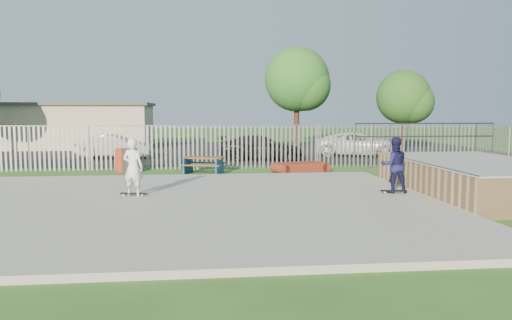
{
  "coord_description": "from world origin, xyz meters",
  "views": [
    {
      "loc": [
        0.83,
        -13.84,
        2.71
      ],
      "look_at": [
        2.53,
        2.0,
        1.1
      ],
      "focal_mm": 35.0,
      "sensor_mm": 36.0,
      "label": 1
    }
  ],
  "objects": [
    {
      "name": "car_silver",
      "position": [
        -4.02,
        14.34,
        0.68
      ],
      "size": [
        4.14,
        1.76,
        1.33
      ],
      "primitive_type": "imported",
      "rotation": [
        0.0,
        0.0,
        1.48
      ],
      "color": "#B1B0B5",
      "rests_on": "parking_lot"
    },
    {
      "name": "parking_lot",
      "position": [
        0.0,
        19.0,
        0.01
      ],
      "size": [
        40.0,
        18.0,
        0.02
      ],
      "primitive_type": "cube",
      "color": "black",
      "rests_on": "ground"
    },
    {
      "name": "picnic_table",
      "position": [
        0.87,
        7.4,
        0.36
      ],
      "size": [
        1.97,
        1.76,
        0.7
      ],
      "rotation": [
        0.0,
        0.0,
        -0.27
      ],
      "color": "brown",
      "rests_on": "ground"
    },
    {
      "name": "concrete_slab",
      "position": [
        0.0,
        0.0,
        0.07
      ],
      "size": [
        15.0,
        12.0,
        0.15
      ],
      "primitive_type": "cube",
      "color": "#999A94",
      "rests_on": "ground"
    },
    {
      "name": "tree_right",
      "position": [
        13.45,
        16.61,
        3.49
      ],
      "size": [
        3.37,
        3.37,
        5.2
      ],
      "color": "#3B2917",
      "rests_on": "ground"
    },
    {
      "name": "funbox",
      "position": [
        5.06,
        7.38,
        0.21
      ],
      "size": [
        2.3,
        1.7,
        0.41
      ],
      "rotation": [
        0.0,
        0.0,
        0.36
      ],
      "color": "maroon",
      "rests_on": "ground"
    },
    {
      "name": "tree_mid",
      "position": [
        7.76,
        22.56,
        4.91
      ],
      "size": [
        4.72,
        4.72,
        7.29
      ],
      "color": "#41281A",
      "rests_on": "ground"
    },
    {
      "name": "fence",
      "position": [
        1.0,
        4.59,
        1.0
      ],
      "size": [
        26.04,
        16.02,
        2.0
      ],
      "color": "gray",
      "rests_on": "ground"
    },
    {
      "name": "ground",
      "position": [
        0.0,
        0.0,
        0.0
      ],
      "size": [
        120.0,
        120.0,
        0.0
      ],
      "primitive_type": "plane",
      "color": "#315A1F",
      "rests_on": "ground"
    },
    {
      "name": "building",
      "position": [
        -8.0,
        23.0,
        1.61
      ],
      "size": [
        10.4,
        6.4,
        3.2
      ],
      "color": "beige",
      "rests_on": "ground"
    },
    {
      "name": "trash_bin_red",
      "position": [
        -2.68,
        8.37,
        0.51
      ],
      "size": [
        0.61,
        0.61,
        1.01
      ],
      "primitive_type": "cylinder",
      "color": "maroon",
      "rests_on": "ground"
    },
    {
      "name": "car_dark",
      "position": [
        3.97,
        12.73,
        0.68
      ],
      "size": [
        4.76,
        2.5,
        1.32
      ],
      "primitive_type": "imported",
      "rotation": [
        0.0,
        0.0,
        1.42
      ],
      "color": "black",
      "rests_on": "parking_lot"
    },
    {
      "name": "quarter_pipe",
      "position": [
        9.5,
        1.04,
        0.56
      ],
      "size": [
        5.5,
        7.05,
        2.19
      ],
      "color": "tan",
      "rests_on": "ground"
    },
    {
      "name": "skateboard_b",
      "position": [
        -1.24,
        1.2,
        0.19
      ],
      "size": [
        0.82,
        0.33,
        0.08
      ],
      "rotation": [
        0.0,
        0.0,
        -0.17
      ],
      "color": "black",
      "rests_on": "concrete_slab"
    },
    {
      "name": "skater_white",
      "position": [
        -1.24,
        1.2,
        1.01
      ],
      "size": [
        0.73,
        0.6,
        1.72
      ],
      "primitive_type": "imported",
      "rotation": [
        0.0,
        0.0,
        2.8
      ],
      "color": "white",
      "rests_on": "concrete_slab"
    },
    {
      "name": "trash_bin_grey",
      "position": [
        -2.29,
        7.96,
        0.52
      ],
      "size": [
        0.62,
        0.62,
        1.03
      ],
      "primitive_type": "cylinder",
      "color": "#29292B",
      "rests_on": "ground"
    },
    {
      "name": "skater_navy",
      "position": [
        6.7,
        0.86,
        1.01
      ],
      "size": [
        0.9,
        0.73,
        1.72
      ],
      "primitive_type": "imported",
      "rotation": [
        0.0,
        0.0,
        3.04
      ],
      "color": "#13153D",
      "rests_on": "concrete_slab"
    },
    {
      "name": "skateboard_a",
      "position": [
        6.7,
        0.86,
        0.19
      ],
      "size": [
        0.82,
        0.28,
        0.08
      ],
      "rotation": [
        0.0,
        0.0,
        -0.1
      ],
      "color": "black",
      "rests_on": "concrete_slab"
    },
    {
      "name": "car_white",
      "position": [
        9.89,
        14.39,
        0.71
      ],
      "size": [
        5.39,
        3.55,
        1.38
      ],
      "primitive_type": "imported",
      "rotation": [
        0.0,
        0.0,
        1.29
      ],
      "color": "white",
      "rests_on": "parking_lot"
    }
  ]
}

